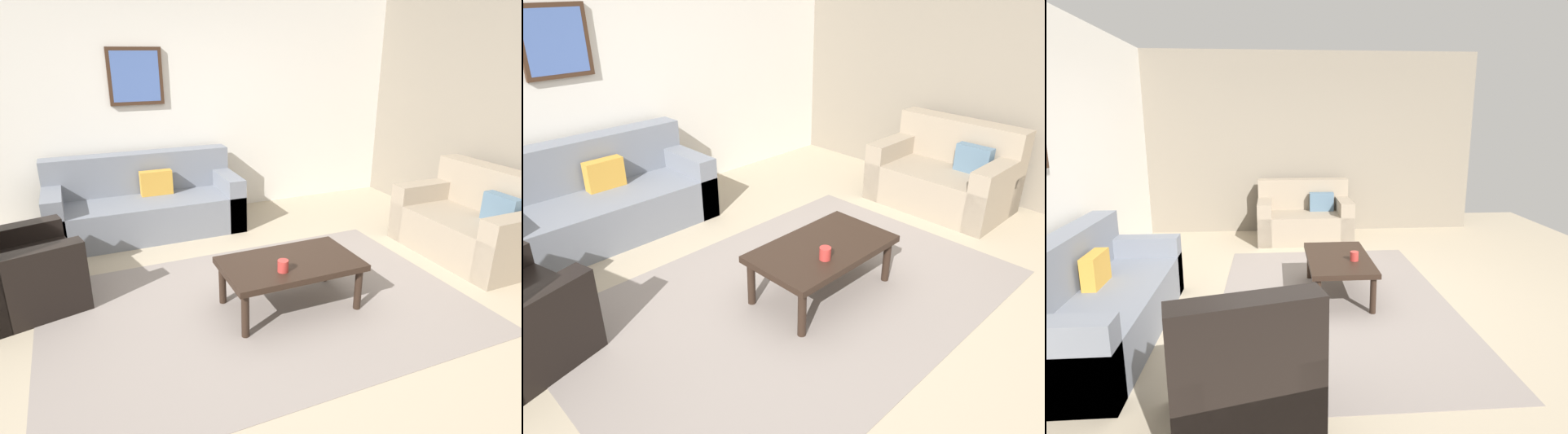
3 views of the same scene
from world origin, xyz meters
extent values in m
plane|color=tan|center=(0.00, 0.00, 0.00)|extent=(8.00, 8.00, 0.00)
cube|color=silver|center=(0.00, 2.60, 1.40)|extent=(6.00, 0.12, 2.80)
cube|color=slate|center=(3.00, 0.00, 1.40)|extent=(0.12, 5.20, 2.80)
cube|color=gray|center=(0.00, 0.00, 0.00)|extent=(3.42, 2.27, 0.01)
cube|color=slate|center=(-0.56, 2.01, 0.21)|extent=(2.12, 0.87, 0.42)
cube|color=slate|center=(-0.56, 2.33, 0.44)|extent=(2.12, 0.24, 0.88)
cube|color=slate|center=(0.40, 2.01, 0.31)|extent=(0.20, 0.87, 0.62)
cube|color=gold|center=(-0.41, 2.11, 0.56)|extent=(0.36, 0.12, 0.28)
cube|color=gray|center=(2.36, 0.14, 0.21)|extent=(0.87, 1.38, 0.42)
cube|color=gray|center=(2.68, 0.14, 0.44)|extent=(0.24, 1.38, 0.88)
cube|color=gray|center=(2.36, 0.73, 0.31)|extent=(0.87, 0.20, 0.62)
cube|color=gray|center=(2.36, -0.45, 0.31)|extent=(0.87, 0.20, 0.62)
cube|color=slate|center=(2.46, -0.13, 0.56)|extent=(0.12, 0.36, 0.28)
cube|color=black|center=(-1.67, 0.50, 0.30)|extent=(0.81, 0.35, 0.60)
cylinder|color=black|center=(-0.26, -0.32, 0.18)|extent=(0.06, 0.06, 0.36)
cylinder|color=black|center=(0.72, -0.32, 0.18)|extent=(0.06, 0.06, 0.36)
cylinder|color=black|center=(-0.26, 0.20, 0.18)|extent=(0.06, 0.06, 0.36)
cylinder|color=black|center=(0.72, 0.20, 0.18)|extent=(0.06, 0.06, 0.36)
cube|color=black|center=(0.23, -0.06, 0.39)|extent=(1.10, 0.64, 0.05)
cylinder|color=#B2332D|center=(0.10, -0.20, 0.46)|extent=(0.08, 0.08, 0.09)
cube|color=#382316|center=(-0.47, 2.52, 1.72)|extent=(0.61, 0.04, 0.63)
cube|color=#4460A2|center=(-0.47, 2.50, 1.72)|extent=(0.53, 0.01, 0.55)
camera|label=1|loc=(-1.27, -2.97, 2.00)|focal=31.04mm
camera|label=2|loc=(-2.24, -2.16, 2.23)|focal=33.90mm
camera|label=3|loc=(-4.10, 0.59, 1.83)|focal=30.55mm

